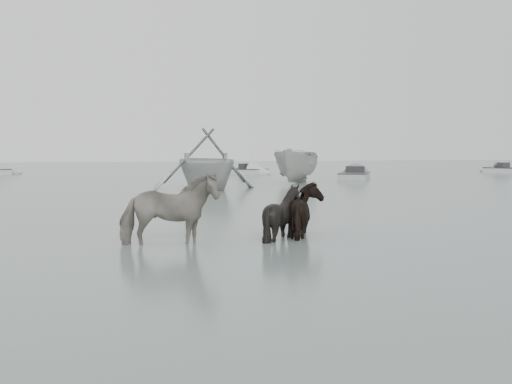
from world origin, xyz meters
TOP-DOWN VIEW (x-y plane):
  - ground at (0.00, 0.00)m, footprint 140.00×140.00m
  - pony_pinto at (-1.00, 1.37)m, footprint 2.00×1.03m
  - pony_dark at (2.13, 2.04)m, footprint 1.40×1.60m
  - pony_black at (1.44, 1.72)m, footprint 1.45×1.32m
  - rowboat_trail at (2.31, 17.50)m, footprint 5.45×6.10m
  - boat_small at (7.77, 21.25)m, footprint 4.21×5.34m
  - skiff_port at (12.31, 24.46)m, footprint 3.76×5.30m
  - skiff_mid at (6.98, 32.91)m, footprint 5.03×5.39m
  - skiff_star at (26.76, 29.91)m, footprint 3.87×5.16m

SIDE VIEW (x-z plane):
  - ground at x=0.00m, z-range 0.00..0.00m
  - skiff_port at x=12.31m, z-range 0.00..0.75m
  - skiff_mid at x=6.98m, z-range 0.00..0.75m
  - skiff_star at x=26.76m, z-range 0.00..0.75m
  - pony_black at x=1.44m, z-range 0.00..1.44m
  - pony_dark at x=2.13m, z-range 0.00..1.50m
  - pony_pinto at x=-1.00m, z-range 0.00..1.64m
  - boat_small at x=7.77m, z-range 0.00..1.96m
  - rowboat_trail at x=2.31m, z-range 0.00..2.91m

